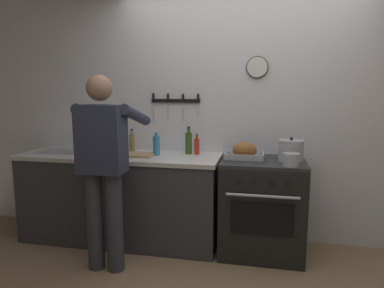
# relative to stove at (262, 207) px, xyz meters

# --- Properties ---
(wall_back) EXTENTS (6.00, 0.13, 2.60)m
(wall_back) POSITION_rel_stove_xyz_m (-0.22, 0.36, 0.85)
(wall_back) COLOR silver
(wall_back) RESTS_ON ground
(counter_block) EXTENTS (2.03, 0.65, 0.90)m
(counter_block) POSITION_rel_stove_xyz_m (-1.43, 0.00, 0.01)
(counter_block) COLOR #38383D
(counter_block) RESTS_ON ground
(stove) EXTENTS (0.76, 0.67, 0.90)m
(stove) POSITION_rel_stove_xyz_m (0.00, 0.00, 0.00)
(stove) COLOR black
(stove) RESTS_ON ground
(person_cook) EXTENTS (0.51, 0.63, 1.66)m
(person_cook) POSITION_rel_stove_xyz_m (-1.31, -0.57, 0.50)
(person_cook) COLOR #383842
(person_cook) RESTS_ON ground
(roasting_pan) EXTENTS (0.35, 0.26, 0.16)m
(roasting_pan) POSITION_rel_stove_xyz_m (-0.17, -0.01, 0.52)
(roasting_pan) COLOR #B7B7BC
(roasting_pan) RESTS_ON stove
(stock_pot) EXTENTS (0.23, 0.23, 0.22)m
(stock_pot) POSITION_rel_stove_xyz_m (0.24, 0.01, 0.55)
(stock_pot) COLOR #B7B7BC
(stock_pot) RESTS_ON stove
(saucepan) EXTENTS (0.14, 0.14, 0.11)m
(saucepan) POSITION_rel_stove_xyz_m (0.23, -0.22, 0.51)
(saucepan) COLOR #B7B7BC
(saucepan) RESTS_ON stove
(cutting_board) EXTENTS (0.36, 0.24, 0.02)m
(cutting_board) POSITION_rel_stove_xyz_m (-1.23, -0.03, 0.46)
(cutting_board) COLOR tan
(cutting_board) RESTS_ON counter_block
(bottle_wine_red) EXTENTS (0.08, 0.08, 0.32)m
(bottle_wine_red) POSITION_rel_stove_xyz_m (-1.68, 0.09, 0.58)
(bottle_wine_red) COLOR #47141E
(bottle_wine_red) RESTS_ON counter_block
(bottle_soy_sauce) EXTENTS (0.06, 0.06, 0.18)m
(bottle_soy_sauce) POSITION_rel_stove_xyz_m (-1.53, 0.12, 0.52)
(bottle_soy_sauce) COLOR black
(bottle_soy_sauce) RESTS_ON counter_block
(bottle_vinegar) EXTENTS (0.06, 0.06, 0.24)m
(bottle_vinegar) POSITION_rel_stove_xyz_m (-1.34, 0.14, 0.55)
(bottle_vinegar) COLOR #997F4C
(bottle_vinegar) RESTS_ON counter_block
(bottle_olive_oil) EXTENTS (0.07, 0.07, 0.28)m
(bottle_olive_oil) POSITION_rel_stove_xyz_m (-0.74, 0.16, 0.57)
(bottle_olive_oil) COLOR #385623
(bottle_olive_oil) RESTS_ON counter_block
(bottle_dish_soap) EXTENTS (0.07, 0.07, 0.24)m
(bottle_dish_soap) POSITION_rel_stove_xyz_m (-1.04, 0.04, 0.55)
(bottle_dish_soap) COLOR #338CCC
(bottle_dish_soap) RESTS_ON counter_block
(bottle_hot_sauce) EXTENTS (0.05, 0.05, 0.21)m
(bottle_hot_sauce) POSITION_rel_stove_xyz_m (-0.66, 0.15, 0.54)
(bottle_hot_sauce) COLOR red
(bottle_hot_sauce) RESTS_ON counter_block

